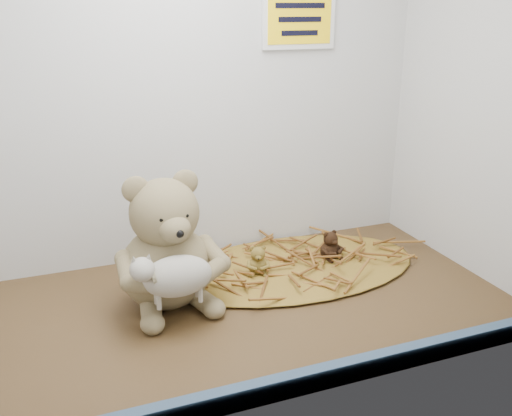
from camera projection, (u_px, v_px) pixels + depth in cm
name	position (u px, v px, depth cm)	size (l,w,h in cm)	color
alcove_shell	(199.00, 79.00, 107.52)	(120.40, 60.20, 90.40)	#3B2A14
front_rail	(274.00, 388.00, 88.83)	(119.28, 2.20, 3.60)	#3C5673
straw_bed	(295.00, 267.00, 132.93)	(59.82, 34.73, 1.16)	brown
main_teddy	(165.00, 241.00, 113.41)	(22.43, 23.68, 27.82)	#908058
toy_lamb	(178.00, 276.00, 105.73)	(17.12, 10.45, 11.06)	#B8B6A5
mini_teddy_tan	(258.00, 258.00, 127.90)	(5.37, 5.66, 6.65)	olive
mini_teddy_brown	(330.00, 244.00, 135.27)	(5.65, 5.96, 7.00)	black
wall_sign	(299.00, 19.00, 132.20)	(16.00, 1.20, 11.00)	yellow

